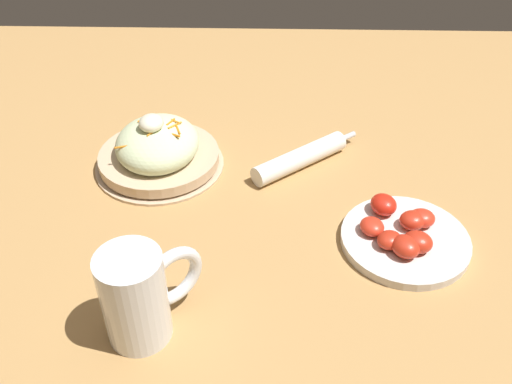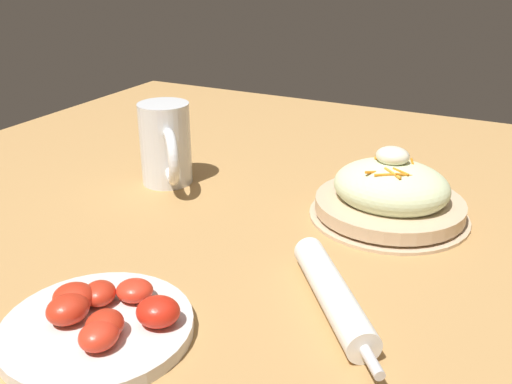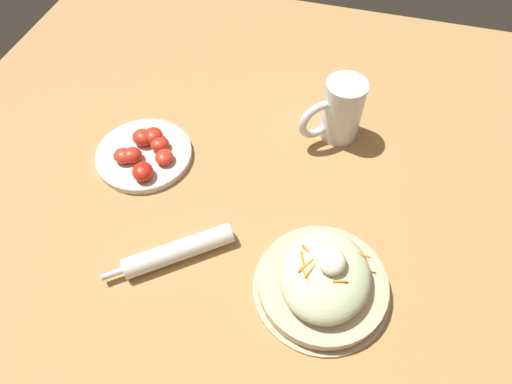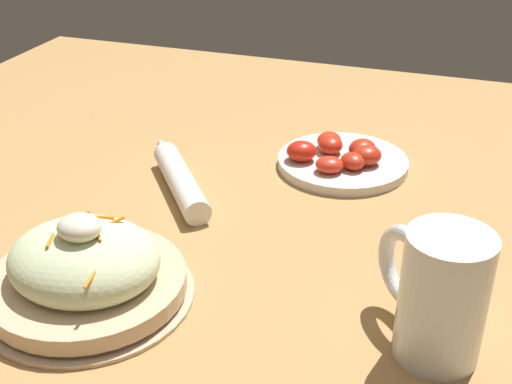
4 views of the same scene
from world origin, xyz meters
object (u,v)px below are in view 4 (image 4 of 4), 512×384
object	(u,v)px
beer_mug	(439,299)
napkin_roll	(180,181)
salad_plate	(86,271)
tomato_plate	(341,159)

from	to	relation	value
beer_mug	napkin_roll	xyz separation A→B (m)	(0.36, -0.21, -0.04)
beer_mug	salad_plate	bearing A→B (deg)	5.67
salad_plate	beer_mug	xyz separation A→B (m)	(-0.35, -0.04, 0.03)
salad_plate	beer_mug	bearing A→B (deg)	-174.33
beer_mug	tomato_plate	distance (m)	0.40
salad_plate	tomato_plate	distance (m)	0.43
napkin_roll	tomato_plate	size ratio (longest dim) A/B	1.00
napkin_roll	tomato_plate	xyz separation A→B (m)	(-0.19, -0.15, -0.00)
tomato_plate	beer_mug	bearing A→B (deg)	115.37
salad_plate	tomato_plate	world-z (taller)	salad_plate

